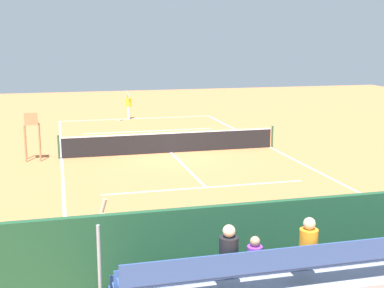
# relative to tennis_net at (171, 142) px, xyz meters

# --- Properties ---
(ground_plane) EXTENTS (60.00, 60.00, 0.00)m
(ground_plane) POSITION_rel_tennis_net_xyz_m (0.00, 0.00, -0.50)
(ground_plane) COLOR #D17542
(court_line_markings) EXTENTS (10.10, 22.20, 0.01)m
(court_line_markings) POSITION_rel_tennis_net_xyz_m (0.00, -0.04, -0.50)
(court_line_markings) COLOR white
(court_line_markings) RESTS_ON ground
(tennis_net) EXTENTS (10.30, 0.10, 1.07)m
(tennis_net) POSITION_rel_tennis_net_xyz_m (0.00, 0.00, 0.00)
(tennis_net) COLOR black
(tennis_net) RESTS_ON ground
(backdrop_wall) EXTENTS (18.00, 0.16, 2.00)m
(backdrop_wall) POSITION_rel_tennis_net_xyz_m (0.00, 14.00, 0.50)
(backdrop_wall) COLOR #1E4C2D
(backdrop_wall) RESTS_ON ground
(bleacher_stand) EXTENTS (9.06, 2.40, 2.48)m
(bleacher_stand) POSITION_rel_tennis_net_xyz_m (0.00, 15.38, 0.43)
(bleacher_stand) COLOR #9EA0A5
(bleacher_stand) RESTS_ON ground
(umpire_chair) EXTENTS (0.67, 0.67, 2.14)m
(umpire_chair) POSITION_rel_tennis_net_xyz_m (6.20, 0.06, 0.81)
(umpire_chair) COLOR #A88456
(umpire_chair) RESTS_ON ground
(equipment_bag) EXTENTS (0.90, 0.36, 0.36)m
(equipment_bag) POSITION_rel_tennis_net_xyz_m (-0.74, 13.40, -0.32)
(equipment_bag) COLOR #B22D2D
(equipment_bag) RESTS_ON ground
(tennis_player) EXTENTS (0.44, 0.56, 1.93)m
(tennis_player) POSITION_rel_tennis_net_xyz_m (0.53, -10.85, 0.51)
(tennis_player) COLOR white
(tennis_player) RESTS_ON ground
(tennis_racket) EXTENTS (0.57, 0.41, 0.03)m
(tennis_racket) POSITION_rel_tennis_net_xyz_m (1.30, -10.36, -0.49)
(tennis_racket) COLOR black
(tennis_racket) RESTS_ON ground
(tennis_ball_near) EXTENTS (0.07, 0.07, 0.07)m
(tennis_ball_near) POSITION_rel_tennis_net_xyz_m (0.01, -10.03, -0.47)
(tennis_ball_near) COLOR #CCDB33
(tennis_ball_near) RESTS_ON ground
(line_judge) EXTENTS (0.36, 0.53, 1.93)m
(line_judge) POSITION_rel_tennis_net_xyz_m (4.23, 12.92, 0.51)
(line_judge) COLOR #232328
(line_judge) RESTS_ON ground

